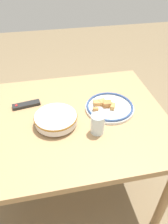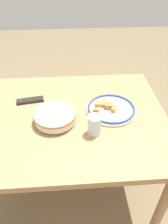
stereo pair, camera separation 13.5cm
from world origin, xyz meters
The scene contains 6 objects.
ground_plane centered at (0.00, 0.00, 0.00)m, with size 8.00×8.00×0.00m, color #7F6B4C.
dining_table centered at (0.00, 0.00, 0.68)m, with size 1.24×0.98×0.77m.
noodle_bowl centered at (-0.08, -0.05, 0.81)m, with size 0.26×0.26×0.07m.
food_plate centered at (0.28, 0.03, 0.79)m, with size 0.32×0.32×0.05m.
tv_remote centered at (-0.25, 0.17, 0.78)m, with size 0.19×0.08×0.02m.
drinking_glass centered at (0.15, -0.16, 0.83)m, with size 0.08×0.08×0.12m.
Camera 2 is at (0.02, -1.06, 1.66)m, focal length 35.00 mm.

